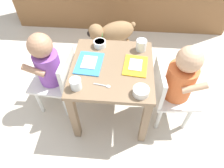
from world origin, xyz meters
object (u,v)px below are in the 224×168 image
(veggie_bowl_near, at_px, (100,43))
(seated_child_left, at_px, (49,66))
(food_tray_right, at_px, (135,66))
(dog, at_px, (113,33))
(water_cup_left, at_px, (76,84))
(dining_table, at_px, (112,77))
(water_cup_right, at_px, (141,46))
(food_tray_left, at_px, (89,63))
(cereal_bowl_left_side, at_px, (141,91))
(seated_child_right, at_px, (179,80))
(spoon_by_left_tray, at_px, (104,85))

(veggie_bowl_near, bearing_deg, seated_child_left, -153.57)
(food_tray_right, bearing_deg, dog, 106.03)
(seated_child_left, xyz_separation_m, water_cup_left, (0.23, -0.21, 0.08))
(dining_table, distance_m, water_cup_right, 0.28)
(food_tray_left, xyz_separation_m, cereal_bowl_left_side, (0.31, -0.21, 0.02))
(dog, height_order, food_tray_left, food_tray_left)
(food_tray_left, xyz_separation_m, veggie_bowl_near, (0.05, 0.18, 0.02))
(dining_table, xyz_separation_m, food_tray_right, (0.14, 0.02, 0.10))
(seated_child_left, xyz_separation_m, seated_child_right, (0.83, -0.06, 0.00))
(water_cup_right, xyz_separation_m, veggie_bowl_near, (-0.27, 0.02, -0.01))
(food_tray_left, xyz_separation_m, food_tray_right, (0.28, -0.00, -0.00))
(seated_child_right, distance_m, spoon_by_left_tray, 0.47)
(dog, xyz_separation_m, water_cup_right, (0.22, -0.50, 0.26))
(seated_child_left, xyz_separation_m, food_tray_left, (0.27, -0.02, 0.06))
(food_tray_left, distance_m, veggie_bowl_near, 0.18)
(seated_child_left, bearing_deg, veggie_bowl_near, 26.43)
(seated_child_right, height_order, cereal_bowl_left_side, seated_child_right)
(seated_child_left, relative_size, food_tray_right, 3.36)
(seated_child_right, xyz_separation_m, dog, (-0.46, 0.70, -0.18))
(veggie_bowl_near, xyz_separation_m, cereal_bowl_left_side, (0.27, -0.39, 0.00))
(dog, bearing_deg, food_tray_left, -98.07)
(dining_table, relative_size, water_cup_left, 8.17)
(dog, height_order, spoon_by_left_tray, spoon_by_left_tray)
(water_cup_right, bearing_deg, dining_table, -135.07)
(veggie_bowl_near, relative_size, spoon_by_left_tray, 0.83)
(water_cup_left, bearing_deg, seated_child_left, 136.93)
(water_cup_left, bearing_deg, food_tray_left, 77.67)
(seated_child_left, distance_m, water_cup_right, 0.61)
(food_tray_right, distance_m, water_cup_left, 0.38)
(dog, bearing_deg, seated_child_right, -56.59)
(water_cup_left, relative_size, cereal_bowl_left_side, 0.71)
(dining_table, bearing_deg, spoon_by_left_tray, -102.20)
(dog, height_order, cereal_bowl_left_side, cereal_bowl_left_side)
(cereal_bowl_left_side, height_order, spoon_by_left_tray, cereal_bowl_left_side)
(dog, bearing_deg, veggie_bowl_near, -95.72)
(food_tray_left, distance_m, water_cup_right, 0.36)
(seated_child_right, bearing_deg, water_cup_left, -165.36)
(seated_child_left, relative_size, water_cup_left, 10.16)
(dining_table, bearing_deg, food_tray_left, 173.55)
(cereal_bowl_left_side, bearing_deg, dining_table, 131.16)
(food_tray_left, height_order, food_tray_right, same)
(water_cup_left, height_order, cereal_bowl_left_side, water_cup_left)
(food_tray_left, relative_size, cereal_bowl_left_side, 2.38)
(seated_child_right, xyz_separation_m, water_cup_right, (-0.24, 0.20, 0.09))
(water_cup_left, relative_size, spoon_by_left_tray, 0.64)
(dining_table, bearing_deg, seated_child_right, -3.09)
(seated_child_right, distance_m, water_cup_right, 0.32)
(dining_table, distance_m, spoon_by_left_tray, 0.18)
(water_cup_left, distance_m, veggie_bowl_near, 0.38)
(water_cup_right, xyz_separation_m, spoon_by_left_tray, (-0.21, -0.33, -0.03))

